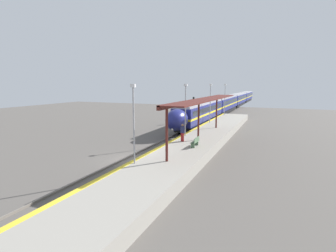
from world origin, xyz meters
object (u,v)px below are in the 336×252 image
at_px(lamppost_near, 134,119).
at_px(lamppost_far, 210,101).
at_px(train, 231,101).
at_px(lamppost_mid, 185,107).
at_px(railway_signal, 193,107).
at_px(person_waiting, 182,132).
at_px(platform_bench, 196,142).
at_px(lamppost_farthest, 225,97).

height_order(lamppost_near, lamppost_far, same).
relative_size(train, lamppost_far, 14.51).
xyz_separation_m(lamppost_near, lamppost_mid, (0.00, 11.23, 0.00)).
bearing_deg(railway_signal, person_waiting, -75.57).
xyz_separation_m(person_waiting, railway_signal, (-5.00, 19.42, 0.82)).
xyz_separation_m(platform_bench, lamppost_farthest, (-2.59, 26.95, 2.81)).
bearing_deg(platform_bench, lamppost_far, 99.37).
bearing_deg(railway_signal, platform_bench, -71.89).
bearing_deg(train, lamppost_mid, -87.04).
bearing_deg(person_waiting, lamppost_far, 92.85).
bearing_deg(train, lamppost_near, -87.65).
distance_m(train, person_waiting, 46.06).
xyz_separation_m(platform_bench, lamppost_near, (-2.59, -6.74, 2.81)).
xyz_separation_m(lamppost_mid, lamppost_far, (0.00, 11.23, 0.00)).
distance_m(train, lamppost_far, 32.03).
height_order(railway_signal, lamppost_far, lamppost_far).
height_order(train, platform_bench, train).
bearing_deg(lamppost_mid, lamppost_far, 90.00).
height_order(person_waiting, lamppost_near, lamppost_near).
distance_m(railway_signal, lamppost_mid, 17.19).
relative_size(lamppost_near, lamppost_mid, 1.00).
bearing_deg(lamppost_far, railway_signal, 128.81).
distance_m(lamppost_far, lamppost_farthest, 11.23).
bearing_deg(platform_bench, train, 95.79).
distance_m(platform_bench, lamppost_far, 16.18).
distance_m(train, lamppost_farthest, 20.88).
distance_m(train, platform_bench, 47.86).
relative_size(lamppost_far, lamppost_farthest, 1.00).
bearing_deg(railway_signal, lamppost_mid, -75.47).
height_order(platform_bench, lamppost_far, lamppost_far).
xyz_separation_m(platform_bench, railway_signal, (-6.89, 21.06, 1.29)).
height_order(train, lamppost_far, lamppost_far).
relative_size(platform_bench, lamppost_mid, 0.27).
height_order(lamppost_far, lamppost_farthest, same).
bearing_deg(platform_bench, lamppost_mid, 120.03).
distance_m(lamppost_near, lamppost_far, 22.46).
relative_size(train, lamppost_farthest, 14.51).
xyz_separation_m(lamppost_near, lamppost_farthest, (0.00, 33.69, 0.00)).
relative_size(person_waiting, lamppost_mid, 0.31).
bearing_deg(platform_bench, person_waiting, 139.05).
bearing_deg(lamppost_far, lamppost_mid, -90.00).
relative_size(railway_signal, lamppost_near, 0.78).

